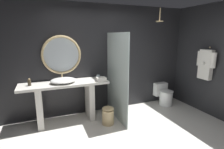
{
  "coord_description": "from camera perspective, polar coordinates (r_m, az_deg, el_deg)",
  "views": [
    {
      "loc": [
        -1.35,
        -2.18,
        1.89
      ],
      "look_at": [
        -0.11,
        0.91,
        1.14
      ],
      "focal_mm": 28.1,
      "sensor_mm": 36.0,
      "label": 1
    }
  ],
  "objects": [
    {
      "name": "waste_bin",
      "position": [
        3.87,
        -1.32,
        -13.13
      ],
      "size": [
        0.26,
        0.26,
        0.39
      ],
      "color": "#D6B77F",
      "rests_on": "ground_plane"
    },
    {
      "name": "back_wall_panel",
      "position": [
        4.34,
        -3.47,
        4.92
      ],
      "size": [
        4.8,
        0.1,
        2.6
      ],
      "primitive_type": "cube",
      "color": "#232326",
      "rests_on": "ground_plane"
    },
    {
      "name": "folded_hand_towel",
      "position": [
        3.86,
        -3.56,
        -1.55
      ],
      "size": [
        0.2,
        0.17,
        0.08
      ],
      "primitive_type": "cube",
      "rotation": [
        0.0,
        0.0,
        -0.01
      ],
      "color": "silver",
      "rests_on": "vanity_counter"
    },
    {
      "name": "vessel_sink",
      "position": [
        3.84,
        -15.58,
        -1.85
      ],
      "size": [
        0.53,
        0.44,
        0.2
      ],
      "color": "white",
      "rests_on": "vanity_counter"
    },
    {
      "name": "round_wall_mirror",
      "position": [
        4.04,
        -16.08,
        6.12
      ],
      "size": [
        0.86,
        0.05,
        0.86
      ],
      "color": "#D6B77F"
    },
    {
      "name": "vanity_counter",
      "position": [
        3.97,
        -14.9,
        -6.89
      ],
      "size": [
        1.85,
        0.56,
        0.9
      ],
      "color": "silver",
      "rests_on": "ground_plane"
    },
    {
      "name": "side_wall_right",
      "position": [
        4.77,
        29.53,
        3.99
      ],
      "size": [
        0.1,
        2.47,
        2.6
      ],
      "primitive_type": "cube",
      "color": "#232326",
      "rests_on": "ground_plane"
    },
    {
      "name": "toilet",
      "position": [
        5.11,
        16.6,
        -6.37
      ],
      "size": [
        0.37,
        0.55,
        0.56
      ],
      "color": "white",
      "rests_on": "ground_plane"
    },
    {
      "name": "rain_shower_head",
      "position": [
        4.42,
        15.23,
        16.79
      ],
      "size": [
        0.17,
        0.17,
        0.31
      ],
      "color": "#D6B77F"
    },
    {
      "name": "shower_glass_panel",
      "position": [
        3.88,
        1.55,
        -0.93
      ],
      "size": [
        0.02,
        1.14,
        1.94
      ],
      "primitive_type": "cube",
      "color": "silver",
      "rests_on": "ground_plane"
    },
    {
      "name": "tumbler_cup",
      "position": [
        4.0,
        -4.53,
        -0.88
      ],
      "size": [
        0.07,
        0.07,
        0.11
      ],
      "primitive_type": "cylinder",
      "color": "silver",
      "rests_on": "vanity_counter"
    },
    {
      "name": "hanging_bathrobe",
      "position": [
        4.67,
        28.22,
        3.28
      ],
      "size": [
        0.2,
        0.49,
        0.77
      ],
      "color": "#D6B77F"
    },
    {
      "name": "soap_dispenser",
      "position": [
        3.87,
        -25.3,
        -2.38
      ],
      "size": [
        0.06,
        0.06,
        0.15
      ],
      "color": "#3D3323",
      "rests_on": "vanity_counter"
    }
  ]
}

